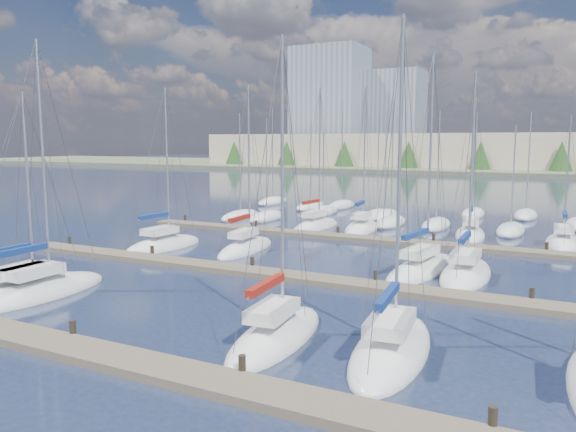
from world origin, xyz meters
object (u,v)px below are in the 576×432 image
at_px(sailboat_i, 246,248).
at_px(sailboat_d, 276,336).
at_px(sailboat_n, 316,226).
at_px(sailboat_e, 391,349).
at_px(sailboat_c, 40,291).
at_px(sailboat_l, 466,274).
at_px(sailboat_o, 362,228).
at_px(sailboat_b, 24,291).
at_px(sailboat_k, 422,269).
at_px(sailboat_h, 164,245).
at_px(sailboat_q, 563,243).
at_px(sailboat_p, 470,234).

bearing_deg(sailboat_i, sailboat_d, -59.69).
bearing_deg(sailboat_n, sailboat_e, -56.08).
height_order(sailboat_c, sailboat_i, sailboat_c).
bearing_deg(sailboat_l, sailboat_o, 127.26).
relative_size(sailboat_b, sailboat_k, 0.81).
height_order(sailboat_b, sailboat_o, sailboat_o).
relative_size(sailboat_h, sailboat_o, 0.93).
xyz_separation_m(sailboat_k, sailboat_i, (-13.17, 0.81, 0.01)).
bearing_deg(sailboat_c, sailboat_i, 76.35).
bearing_deg(sailboat_c, sailboat_e, 0.25).
xyz_separation_m(sailboat_l, sailboat_q, (4.85, 13.83, -0.00)).
height_order(sailboat_b, sailboat_q, sailboat_b).
distance_m(sailboat_d, sailboat_k, 14.74).
xyz_separation_m(sailboat_l, sailboat_o, (-11.54, 13.89, 0.02)).
distance_m(sailboat_e, sailboat_d, 4.62).
height_order(sailboat_l, sailboat_k, sailboat_k).
bearing_deg(sailboat_d, sailboat_n, 106.34).
xyz_separation_m(sailboat_p, sailboat_d, (-2.66, -29.29, -0.00)).
relative_size(sailboat_h, sailboat_i, 0.99).
height_order(sailboat_e, sailboat_c, sailboat_c).
relative_size(sailboat_p, sailboat_i, 0.96).
bearing_deg(sailboat_i, sailboat_l, -7.95).
xyz_separation_m(sailboat_o, sailboat_n, (-4.18, -0.79, 0.01)).
xyz_separation_m(sailboat_d, sailboat_i, (-10.90, 15.37, 0.01)).
bearing_deg(sailboat_k, sailboat_q, 69.28).
bearing_deg(sailboat_l, sailboat_d, -110.96).
bearing_deg(sailboat_k, sailboat_i, -175.93).
xyz_separation_m(sailboat_p, sailboat_l, (2.21, -14.72, -0.01)).
bearing_deg(sailboat_e, sailboat_h, 143.28).
bearing_deg(sailboat_p, sailboat_d, -104.40).
distance_m(sailboat_n, sailboat_k, 18.54).
distance_m(sailboat_l, sailboat_e, 13.85).
height_order(sailboat_o, sailboat_k, sailboat_k).
bearing_deg(sailboat_b, sailboat_p, 56.65).
xyz_separation_m(sailboat_p, sailboat_q, (7.06, -0.89, -0.01)).
distance_m(sailboat_e, sailboat_q, 28.16).
bearing_deg(sailboat_i, sailboat_q, 27.27).
bearing_deg(sailboat_b, sailboat_i, 72.67).
xyz_separation_m(sailboat_h, sailboat_n, (6.16, 14.16, 0.02)).
xyz_separation_m(sailboat_p, sailboat_i, (-13.56, -13.91, 0.01)).
relative_size(sailboat_l, sailboat_c, 0.92).
xyz_separation_m(sailboat_d, sailboat_n, (-10.85, 27.66, 0.01)).
xyz_separation_m(sailboat_l, sailboat_d, (-4.87, -14.57, 0.01)).
relative_size(sailboat_p, sailboat_c, 0.89).
xyz_separation_m(sailboat_l, sailboat_e, (-0.31, -13.85, 0.00)).
relative_size(sailboat_l, sailboat_n, 0.94).
relative_size(sailboat_b, sailboat_e, 0.85).
bearing_deg(sailboat_o, sailboat_h, -131.72).
bearing_deg(sailboat_n, sailboat_o, 14.86).
bearing_deg(sailboat_q, sailboat_l, -111.44).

